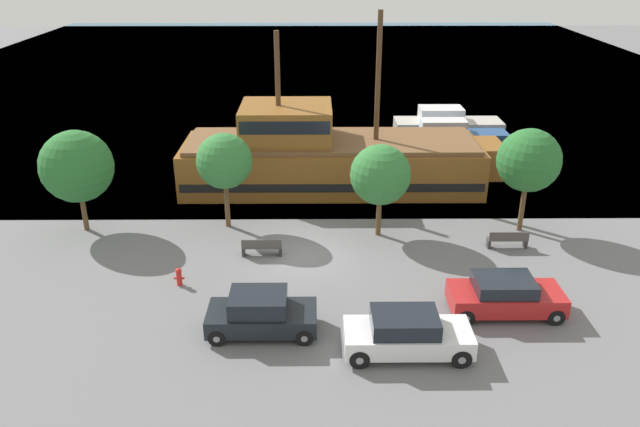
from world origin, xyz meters
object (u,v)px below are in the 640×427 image
Objects in this scene: pirate_ship at (328,157)px; moored_boat_outer at (446,124)px; parked_car_curb_front at (505,296)px; bench_promenade_west at (262,247)px; moored_boat_dockside at (449,135)px; fire_hydrant at (179,276)px; parked_car_curb_rear at (407,334)px; bench_promenade_east at (508,239)px; parked_car_curb_mid at (261,314)px.

pirate_ship reaches higher than moored_boat_outer.
parked_car_curb_front is 10.53m from bench_promenade_west.
moored_boat_dockside is 9.96× the size of fire_hydrant.
parked_car_curb_rear is 8.95m from bench_promenade_west.
moored_boat_outer is at bearing 55.19° from fire_hydrant.
fire_hydrant is (-6.22, -11.09, -1.30)m from pirate_ship.
parked_car_curb_front reaches higher than bench_promenade_west.
bench_promenade_east is 11.13m from bench_promenade_west.
parked_car_curb_rear is (-6.41, -26.17, 0.05)m from moored_boat_outer.
parked_car_curb_front reaches higher than bench_promenade_east.
moored_boat_outer is 22.45m from bench_promenade_west.
fire_hydrant is 0.43× the size of bench_promenade_east.
bench_promenade_east is (1.66, 5.33, -0.28)m from parked_car_curb_front.
parked_car_curb_rear is at bearing -28.09° from fire_hydrant.
bench_promenade_west is (-11.85, -19.07, -0.26)m from moored_boat_outer.
moored_boat_outer is 26.29m from fire_hydrant.
pirate_ship is 9.89× the size of bench_promenade_east.
bench_promenade_west is (-3.07, -8.57, -1.27)m from pirate_ship.
moored_boat_dockside reaches higher than bench_promenade_east.
moored_boat_dockside is 2.81m from moored_boat_outer.
bench_promenade_west is at bearing 38.53° from fire_hydrant.
pirate_ship reaches higher than parked_car_curb_rear.
bench_promenade_west is at bearing -125.24° from moored_boat_dockside.
bench_promenade_east is at bearing 53.97° from parked_car_curb_rear.
bench_promenade_east is (8.04, -7.88, -1.27)m from pirate_ship.
parked_car_curb_front is 9.09m from parked_car_curb_mid.
fire_hydrant is at bearing -141.47° from bench_promenade_west.
moored_boat_dockside is at bearing -97.06° from moored_boat_outer.
parked_car_curb_front is (-2.40, -23.71, 0.03)m from moored_boat_outer.
parked_car_curb_front is 2.32× the size of bench_promenade_east.
parked_car_curb_mid is 5.07× the size of fire_hydrant.
parked_car_curb_mid is 0.90× the size of parked_car_curb_rear.
bench_promenade_east is at bearing -44.43° from pirate_ship.
pirate_ship is 2.33× the size of moored_boat_outer.
moored_boat_dockside is 4.24× the size of bench_promenade_east.
parked_car_curb_front is 1.08× the size of parked_car_curb_mid.
moored_boat_outer reaches higher than bench_promenade_east.
moored_boat_dockside reaches higher than bench_promenade_west.
parked_car_curb_rear reaches higher than fire_hydrant.
parked_car_curb_rear reaches higher than bench_promenade_west.
parked_car_curb_mid is at bearing -114.62° from moored_boat_outer.
bench_promenade_west is at bearing 127.45° from parked_car_curb_rear.
pirate_ship is at bearing 115.79° from parked_car_curb_front.
pirate_ship is at bearing -129.92° from moored_boat_outer.
moored_boat_dockside is 1.78× the size of parked_car_curb_rear.
fire_hydrant is 14.62m from bench_promenade_east.
bench_promenade_east is (14.26, 3.20, 0.03)m from fire_hydrant.
bench_promenade_west is at bearing -176.45° from bench_promenade_east.
pirate_ship is 11.33m from bench_promenade_east.
parked_car_curb_rear is 9.64m from bench_promenade_east.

